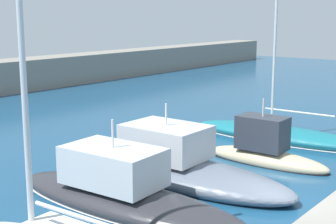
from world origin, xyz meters
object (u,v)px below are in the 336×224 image
Objects in this scene: motorboat_slate_third at (178,166)px; sailboat_teal_fifth at (278,133)px; motorboat_charcoal_second at (122,193)px; motorboat_sand_fourth at (265,151)px.

motorboat_slate_third is 9.22m from sailboat_teal_fifth.
sailboat_teal_fifth reaches higher than motorboat_slate_third.
motorboat_charcoal_second is 12.90m from sailboat_teal_fifth.
motorboat_sand_fourth is at bearing 106.83° from sailboat_teal_fifth.
sailboat_teal_fifth reaches higher than motorboat_charcoal_second.
motorboat_sand_fourth is (8.23, -1.64, 0.11)m from motorboat_charcoal_second.
motorboat_slate_third is (3.68, 0.14, 0.12)m from motorboat_charcoal_second.
motorboat_slate_third is at bearing -91.05° from motorboat_charcoal_second.
sailboat_teal_fifth is (4.67, 1.59, -0.24)m from motorboat_sand_fourth.
motorboat_charcoal_second is 1.71× the size of motorboat_sand_fourth.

